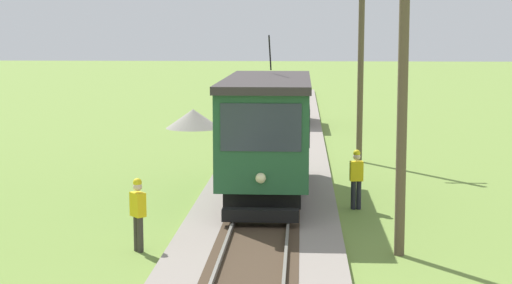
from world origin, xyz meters
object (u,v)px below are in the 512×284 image
at_px(freight_car, 283,98).
at_px(utility_pole_near_tram, 402,98).
at_px(second_worker, 356,177).
at_px(utility_pole_mid, 361,66).
at_px(gravel_pile, 193,119).
at_px(red_tram, 268,130).
at_px(track_worker, 138,211).

bearing_deg(freight_car, utility_pole_near_tram, -82.46).
bearing_deg(second_worker, utility_pole_mid, 170.78).
height_order(gravel_pile, second_worker, second_worker).
bearing_deg(utility_pole_near_tram, red_tram, 120.03).
height_order(red_tram, utility_pole_near_tram, utility_pole_near_tram).
relative_size(red_tram, gravel_pile, 2.86).
bearing_deg(track_worker, utility_pole_mid, 22.57).
bearing_deg(freight_car, red_tram, -89.99).
distance_m(red_tram, track_worker, 6.74).
bearing_deg(red_tram, track_worker, -115.24).
bearing_deg(freight_car, gravel_pile, -162.29).
bearing_deg(gravel_pile, red_tram, -75.01).
height_order(freight_car, utility_pole_mid, utility_pole_mid).
height_order(gravel_pile, track_worker, track_worker).
bearing_deg(second_worker, utility_pole_near_tram, 3.90).
distance_m(red_tram, gravel_pile, 18.83).
relative_size(freight_car, utility_pole_mid, 0.69).
distance_m(utility_pole_near_tram, utility_pole_mid, 13.31).
relative_size(freight_car, gravel_pile, 1.74).
xyz_separation_m(utility_pole_near_tram, track_worker, (-6.20, -0.17, -2.73)).
bearing_deg(utility_pole_mid, track_worker, -114.70).
height_order(utility_pole_near_tram, track_worker, utility_pole_near_tram).
relative_size(red_tram, freight_car, 1.64).
relative_size(freight_car, utility_pole_near_tram, 0.72).
xyz_separation_m(utility_pole_near_tram, second_worker, (-0.70, 4.67, -2.73)).
xyz_separation_m(red_tram, gravel_pile, (-4.85, 18.12, -1.67)).
height_order(utility_pole_near_tram, utility_pole_mid, utility_pole_mid).
relative_size(utility_pole_near_tram, track_worker, 4.05).
bearing_deg(red_tram, utility_pole_near_tram, -59.97).
relative_size(utility_pole_mid, gravel_pile, 2.51).
distance_m(utility_pole_near_tram, gravel_pile, 25.52).
relative_size(utility_pole_near_tram, gravel_pile, 2.42).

